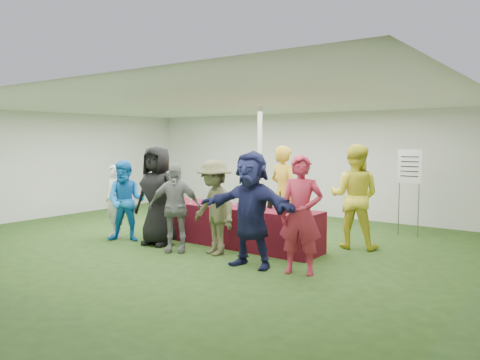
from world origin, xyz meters
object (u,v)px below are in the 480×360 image
Objects in this scene: customer_1 at (126,201)px; customer_4 at (214,207)px; dump_bucket at (303,210)px; customer_6 at (301,215)px; customer_3 at (175,207)px; customer_5 at (251,209)px; customer_2 at (157,196)px; wine_list_sign at (410,173)px; staff_back at (354,196)px; serving_table at (232,225)px; staff_pourer at (284,193)px; customer_0 at (115,201)px.

customer_1 is 2.09m from customer_4.
customer_6 is at bearing -63.84° from dump_bucket.
customer_1 is 1.38m from customer_3.
customer_4 reaches higher than customer_3.
customer_2 is at bearing 171.11° from customer_5.
customer_2 reaches higher than wine_list_sign.
customer_2 reaches higher than customer_5.
customer_2 is 2.33m from customer_5.
customer_1 is (-3.86, -2.11, -0.16)m from staff_back.
wine_list_sign is 3.83m from customer_6.
staff_back is at bearing 64.65° from customer_4.
customer_4 reaches higher than serving_table.
customer_1 is at bearing 145.22° from customer_3.
customer_5 is at bearing 122.33° from staff_pourer.
customer_3 is (-2.48, -2.17, -0.16)m from staff_back.
customer_5 is at bearing 4.37° from customer_0.
customer_3 is (-1.03, -2.06, -0.14)m from staff_pourer.
serving_table is 1.91× the size of customer_2.
customer_2 is at bearing -143.04° from serving_table.
customer_3 is at bearing 2.25° from customer_0.
staff_pourer is 1.18× the size of customer_3.
customer_2 is 1.18× the size of customer_3.
customer_3 is (0.65, -0.20, -0.14)m from customer_2.
customer_4 is at bearing 35.60° from staff_back.
customer_3 is (-2.14, -0.83, -0.04)m from dump_bucket.
serving_table is 2.26× the size of customer_1.
customer_4 is at bearing 94.75° from staff_pourer.
staff_back reaches higher than customer_1.
customer_0 is at bearing 48.61° from staff_pourer.
customer_5 is 0.83m from customer_6.
customer_2 is at bearing 130.34° from customer_3.
customer_0 is 3.52m from customer_5.
customer_0 is 0.94× the size of customer_1.
customer_5 is at bearing 1.88° from customer_4.
serving_table is at bearing 136.39° from customer_6.
dump_bucket is 4.04m from customer_0.
serving_table is at bearing 29.74° from customer_2.
staff_back reaches higher than customer_0.
customer_4 is (-1.44, -0.58, -0.01)m from dump_bucket.
dump_bucket is 0.12× the size of staff_back.
staff_back is at bearing 75.86° from dump_bucket.
staff_back is 2.07m from customer_6.
customer_0 is at bearing 174.90° from customer_2.
staff_pourer reaches higher than customer_5.
customer_3 reaches higher than dump_bucket.
customer_6 is (0.36, -0.73, 0.05)m from dump_bucket.
wine_list_sign is (2.48, 2.83, 0.94)m from serving_table.
dump_bucket is 2.86m from customer_2.
staff_back is (1.44, 0.12, 0.02)m from staff_pourer.
dump_bucket is 1.65m from staff_pourer.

